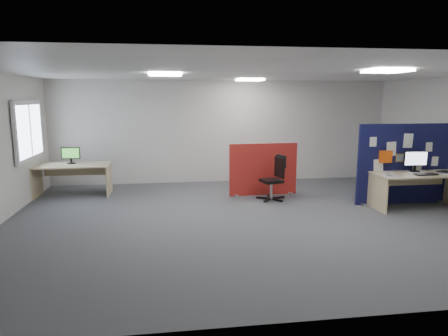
{
  "coord_description": "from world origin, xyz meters",
  "views": [
    {
      "loc": [
        -1.48,
        -7.08,
        2.25
      ],
      "look_at": [
        -0.49,
        -0.07,
        1.0
      ],
      "focal_mm": 32.0,
      "sensor_mm": 36.0,
      "label": 1
    }
  ],
  "objects": [
    {
      "name": "navy_divider",
      "position": [
        3.47,
        0.66,
        0.86
      ],
      "size": [
        2.08,
        0.3,
        1.71
      ],
      "color": "#10133B",
      "rests_on": "floor"
    },
    {
      "name": "monitor_main",
      "position": [
        3.6,
        0.45,
        0.97
      ],
      "size": [
        0.5,
        0.21,
        0.44
      ],
      "rotation": [
        0.0,
        0.0,
        -0.08
      ],
      "color": "black",
      "rests_on": "main_desk"
    },
    {
      "name": "wall_back",
      "position": [
        0.0,
        3.5,
        1.35
      ],
      "size": [
        9.0,
        0.02,
        2.7
      ],
      "primitive_type": "cube",
      "color": "silver",
      "rests_on": "floor"
    },
    {
      "name": "keyboard",
      "position": [
        3.61,
        0.1,
        0.74
      ],
      "size": [
        0.46,
        0.21,
        0.02
      ],
      "primitive_type": "cube",
      "rotation": [
        0.0,
        0.0,
        0.06
      ],
      "color": "black",
      "rests_on": "main_desk"
    },
    {
      "name": "monitor_second",
      "position": [
        -3.73,
        2.53,
        0.94
      ],
      "size": [
        0.42,
        0.19,
        0.38
      ],
      "rotation": [
        0.0,
        0.0,
        -0.03
      ],
      "color": "black",
      "rests_on": "second_desk"
    },
    {
      "name": "floor",
      "position": [
        0.0,
        0.0,
        0.0
      ],
      "size": [
        9.0,
        9.0,
        0.0
      ],
      "primitive_type": "plane",
      "color": "#54565C",
      "rests_on": "ground"
    },
    {
      "name": "ceiling",
      "position": [
        0.0,
        0.0,
        2.7
      ],
      "size": [
        9.0,
        7.0,
        0.02
      ],
      "primitive_type": "cube",
      "color": "white",
      "rests_on": "wall_back"
    },
    {
      "name": "office_chair",
      "position": [
        0.87,
        1.36,
        0.56
      ],
      "size": [
        0.65,
        0.63,
        0.98
      ],
      "rotation": [
        0.0,
        0.0,
        0.25
      ],
      "color": "black",
      "rests_on": "floor"
    },
    {
      "name": "desk_papers",
      "position": [
        3.36,
        0.29,
        0.73
      ],
      "size": [
        1.51,
        0.87,
        0.0
      ],
      "color": "white",
      "rests_on": "main_desk"
    },
    {
      "name": "window",
      "position": [
        -4.44,
        2.0,
        1.55
      ],
      "size": [
        0.06,
        1.7,
        1.3
      ],
      "color": "white",
      "rests_on": "wall_left"
    },
    {
      "name": "main_desk",
      "position": [
        3.58,
        0.31,
        0.56
      ],
      "size": [
        1.83,
        0.81,
        0.73
      ],
      "color": "tan",
      "rests_on": "floor"
    },
    {
      "name": "second_desk",
      "position": [
        -3.68,
        2.43,
        0.56
      ],
      "size": [
        1.68,
        0.84,
        0.73
      ],
      "color": "tan",
      "rests_on": "floor"
    },
    {
      "name": "wall_front",
      "position": [
        0.0,
        -3.5,
        1.35
      ],
      "size": [
        9.0,
        0.02,
        2.7
      ],
      "primitive_type": "cube",
      "color": "silver",
      "rests_on": "floor"
    },
    {
      "name": "mouse",
      "position": [
        3.94,
        0.13,
        0.74
      ],
      "size": [
        0.11,
        0.07,
        0.03
      ],
      "primitive_type": "cube",
      "rotation": [
        0.0,
        0.0,
        -0.16
      ],
      "color": "#AAAAB0",
      "rests_on": "main_desk"
    },
    {
      "name": "paper_tray",
      "position": [
        4.2,
        0.31,
        0.74
      ],
      "size": [
        0.34,
        0.3,
        0.01
      ],
      "primitive_type": "cube",
      "rotation": [
        0.0,
        0.0,
        0.33
      ],
      "color": "black",
      "rests_on": "main_desk"
    },
    {
      "name": "red_divider",
      "position": [
        0.71,
        1.83,
        0.59
      ],
      "size": [
        1.61,
        0.3,
        1.21
      ],
      "rotation": [
        0.0,
        0.0,
        0.05
      ],
      "color": "#AB1620",
      "rests_on": "floor"
    },
    {
      "name": "ceiling_lights",
      "position": [
        0.33,
        0.67,
        2.67
      ],
      "size": [
        4.1,
        4.1,
        0.04
      ],
      "color": "white",
      "rests_on": "ceiling"
    }
  ]
}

